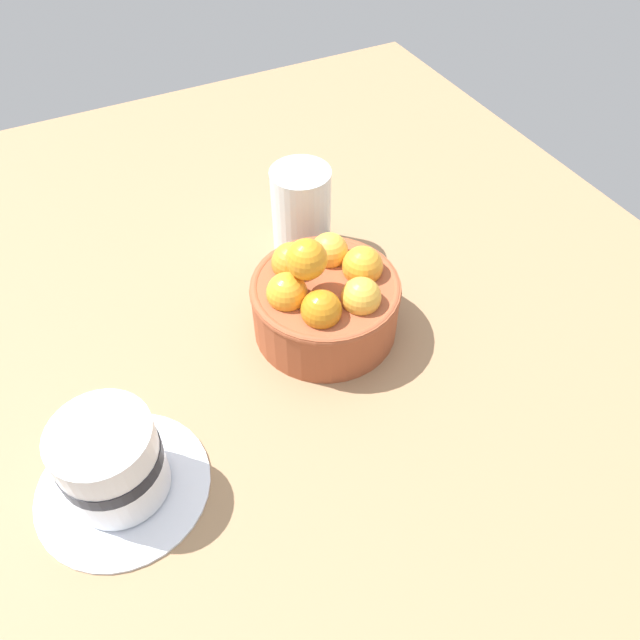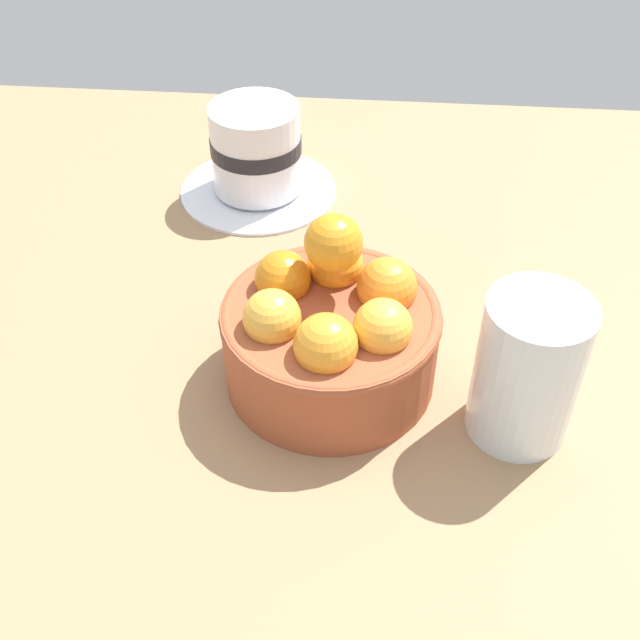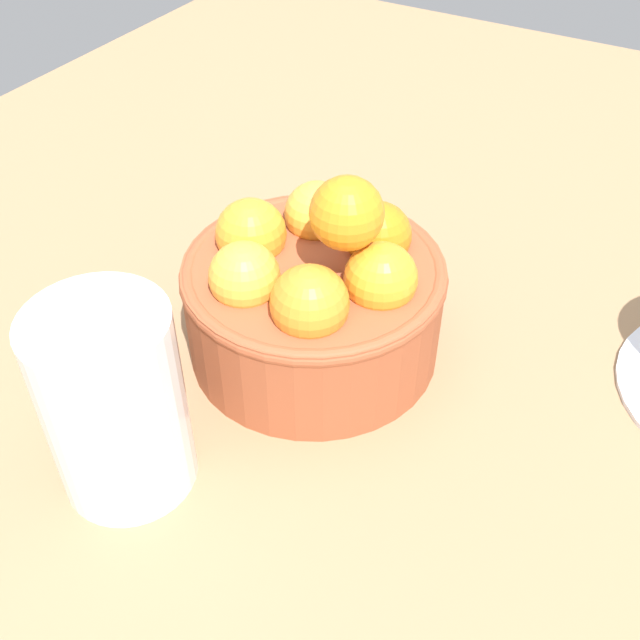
# 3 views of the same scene
# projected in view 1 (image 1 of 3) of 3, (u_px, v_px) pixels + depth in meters

# --- Properties ---
(ground_plane) EXTENTS (1.14, 0.87, 0.04)m
(ground_plane) POSITION_uv_depth(u_px,v_px,m) (325.00, 338.00, 0.66)
(ground_plane) COLOR #997551
(terracotta_bowl) EXTENTS (0.15, 0.15, 0.12)m
(terracotta_bowl) POSITION_uv_depth(u_px,v_px,m) (325.00, 298.00, 0.61)
(terracotta_bowl) COLOR #9E4C2D
(terracotta_bowl) RESTS_ON ground_plane
(coffee_cup) EXTENTS (0.15, 0.15, 0.09)m
(coffee_cup) POSITION_uv_depth(u_px,v_px,m) (113.00, 464.00, 0.49)
(coffee_cup) COLOR white
(coffee_cup) RESTS_ON ground_plane
(water_glass) EXTENTS (0.07, 0.07, 0.11)m
(water_glass) POSITION_uv_depth(u_px,v_px,m) (301.00, 211.00, 0.70)
(water_glass) COLOR silver
(water_glass) RESTS_ON ground_plane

